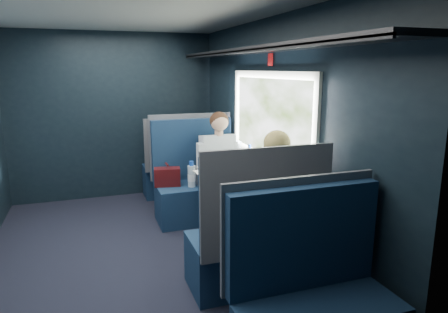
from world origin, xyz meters
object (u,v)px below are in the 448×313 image
object	(u,v)px
seat_bay_far	(253,243)
bottle_small	(249,156)
seat_bay_near	(196,185)
seat_row_back	(314,305)
cup	(248,162)
seat_row_front	(180,168)
table	(236,183)
man	(221,162)
laptop	(264,167)
woman	(273,197)

from	to	relation	value
seat_bay_far	bottle_small	xyz separation A→B (m)	(0.47, 1.23, 0.43)
seat_bay_near	seat_row_back	world-z (taller)	seat_bay_near
seat_bay_near	cup	xyz separation A→B (m)	(0.45, -0.54, 0.37)
seat_row_front	cup	bearing A→B (deg)	-73.24
table	seat_bay_near	world-z (taller)	seat_bay_near
man	seat_bay_near	bearing A→B (deg)	146.32
seat_row_front	bottle_small	world-z (taller)	seat_row_front
laptop	cup	size ratio (longest dim) A/B	4.10
table	seat_bay_far	xyz separation A→B (m)	(-0.18, -0.87, -0.25)
bottle_small	seat_row_front	bearing A→B (deg)	108.23
seat_bay_far	woman	distance (m)	0.43
seat_bay_near	laptop	bearing A→B (deg)	-61.74
woman	seat_row_front	bearing A→B (deg)	95.70
seat_bay_far	woman	xyz separation A→B (m)	(0.25, 0.17, 0.31)
seat_row_front	laptop	distance (m)	1.93
man	bottle_small	size ratio (longest dim) A/B	5.47
table	laptop	xyz separation A→B (m)	(0.29, -0.03, 0.15)
seat_row_back	man	distance (m)	2.53
man	seat_row_front	bearing A→B (deg)	102.83
laptop	cup	bearing A→B (deg)	95.08
laptop	man	bearing A→B (deg)	107.06
seat_bay_near	seat_bay_far	xyz separation A→B (m)	(0.01, -1.75, -0.01)
bottle_small	cup	size ratio (longest dim) A/B	2.65
seat_bay_near	table	bearing A→B (deg)	-77.46
man	table	bearing A→B (deg)	-95.52
bottle_small	laptop	bearing A→B (deg)	-90.14
seat_bay_far	man	bearing A→B (deg)	80.97
seat_bay_near	seat_bay_far	distance (m)	1.75
bottle_small	seat_bay_far	bearing A→B (deg)	-111.07
woman	laptop	bearing A→B (deg)	71.77
seat_row_back	bottle_small	distance (m)	2.25
seat_bay_near	seat_bay_far	world-z (taller)	same
man	laptop	bearing A→B (deg)	-72.94
seat_bay_near	laptop	distance (m)	1.10
cup	seat_row_back	bearing A→B (deg)	-101.72
laptop	bottle_small	world-z (taller)	laptop
seat_bay_far	seat_row_back	xyz separation A→B (m)	(0.00, -0.92, -0.00)
woman	cup	distance (m)	1.06
seat_row_back	bottle_small	xyz separation A→B (m)	(0.47, 2.15, 0.44)
seat_row_back	woman	xyz separation A→B (m)	(0.25, 1.09, 0.32)
table	cup	world-z (taller)	cup
table	seat_bay_far	world-z (taller)	seat_bay_far
seat_row_back	woman	size ratio (longest dim) A/B	0.88
table	bottle_small	xyz separation A→B (m)	(0.29, 0.36, 0.18)
seat_row_front	bottle_small	distance (m)	1.58
man	bottle_small	world-z (taller)	man
seat_row_front	woman	bearing A→B (deg)	-84.30
seat_row_front	seat_bay_far	bearing A→B (deg)	-90.00
cup	table	bearing A→B (deg)	-128.06
seat_row_front	man	distance (m)	1.17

